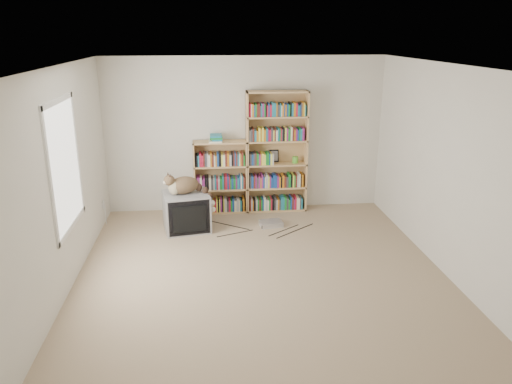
{
  "coord_description": "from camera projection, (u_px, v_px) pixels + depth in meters",
  "views": [
    {
      "loc": [
        -0.62,
        -5.48,
        2.85
      ],
      "look_at": [
        0.03,
        1.0,
        0.75
      ],
      "focal_mm": 35.0,
      "sensor_mm": 36.0,
      "label": 1
    }
  ],
  "objects": [
    {
      "name": "crt_tv",
      "position": [
        186.0,
        211.0,
        7.47
      ],
      "size": [
        0.75,
        0.7,
        0.57
      ],
      "rotation": [
        0.0,
        0.0,
        0.18
      ],
      "color": "gray",
      "rests_on": "floor"
    },
    {
      "name": "wall_outlet",
      "position": [
        103.0,
        204.0,
        7.66
      ],
      "size": [
        0.01,
        0.08,
        0.13
      ],
      "primitive_type": "cube",
      "color": "silver",
      "rests_on": "wall_left"
    },
    {
      "name": "wall_front",
      "position": [
        303.0,
        280.0,
        3.37
      ],
      "size": [
        4.5,
        0.02,
        2.5
      ],
      "primitive_type": "cube",
      "color": "beige",
      "rests_on": "floor"
    },
    {
      "name": "ceiling",
      "position": [
        263.0,
        66.0,
        5.35
      ],
      "size": [
        4.5,
        5.0,
        0.02
      ],
      "primitive_type": "cube",
      "color": "white",
      "rests_on": "wall_back"
    },
    {
      "name": "wall_back",
      "position": [
        245.0,
        135.0,
        8.11
      ],
      "size": [
        4.5,
        0.02,
        2.5
      ],
      "primitive_type": "cube",
      "color": "beige",
      "rests_on": "floor"
    },
    {
      "name": "floor_cables",
      "position": [
        266.0,
        226.0,
        7.64
      ],
      "size": [
        1.2,
        0.7,
        0.01
      ],
      "primitive_type": null,
      "color": "black",
      "rests_on": "floor"
    },
    {
      "name": "cat",
      "position": [
        188.0,
        188.0,
        7.34
      ],
      "size": [
        0.78,
        0.47,
        0.56
      ],
      "rotation": [
        0.0,
        0.0,
        0.41
      ],
      "color": "#352515",
      "rests_on": "crt_tv"
    },
    {
      "name": "green_mug",
      "position": [
        295.0,
        160.0,
        8.15
      ],
      "size": [
        0.1,
        0.1,
        0.11
      ],
      "primitive_type": "cylinder",
      "color": "#5CBB35",
      "rests_on": "bookcase_tall"
    },
    {
      "name": "wall_right",
      "position": [
        449.0,
        172.0,
        5.95
      ],
      "size": [
        0.02,
        5.0,
        2.5
      ],
      "primitive_type": "cube",
      "color": "beige",
      "rests_on": "floor"
    },
    {
      "name": "framed_print",
      "position": [
        274.0,
        156.0,
        8.2
      ],
      "size": [
        0.15,
        0.05,
        0.2
      ],
      "primitive_type": "cube",
      "rotation": [
        -0.17,
        0.0,
        0.0
      ],
      "color": "black",
      "rests_on": "bookcase_tall"
    },
    {
      "name": "bookcase_short",
      "position": [
        221.0,
        180.0,
        8.15
      ],
      "size": [
        0.86,
        0.3,
        1.19
      ],
      "color": "tan",
      "rests_on": "floor"
    },
    {
      "name": "window",
      "position": [
        65.0,
        165.0,
        5.67
      ],
      "size": [
        0.02,
        1.22,
        1.52
      ],
      "primitive_type": "cube",
      "color": "white",
      "rests_on": "wall_left"
    },
    {
      "name": "floor",
      "position": [
        262.0,
        275.0,
        6.12
      ],
      "size": [
        4.5,
        5.0,
        0.01
      ],
      "primitive_type": "cube",
      "color": "tan",
      "rests_on": "ground"
    },
    {
      "name": "wall_left",
      "position": [
        61.0,
        183.0,
        5.52
      ],
      "size": [
        0.02,
        5.0,
        2.5
      ],
      "primitive_type": "cube",
      "color": "beige",
      "rests_on": "floor"
    },
    {
      "name": "dvd_player",
      "position": [
        271.0,
        224.0,
        7.66
      ],
      "size": [
        0.37,
        0.29,
        0.08
      ],
      "primitive_type": "cube",
      "rotation": [
        0.0,
        0.0,
        0.15
      ],
      "color": "silver",
      "rests_on": "floor"
    },
    {
      "name": "book_stack",
      "position": [
        216.0,
        138.0,
        7.88
      ],
      "size": [
        0.2,
        0.27,
        0.11
      ],
      "primitive_type": "cube",
      "color": "red",
      "rests_on": "bookcase_short"
    },
    {
      "name": "bookcase_tall",
      "position": [
        276.0,
        155.0,
        8.12
      ],
      "size": [
        0.98,
        0.3,
        1.97
      ],
      "color": "tan",
      "rests_on": "floor"
    }
  ]
}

